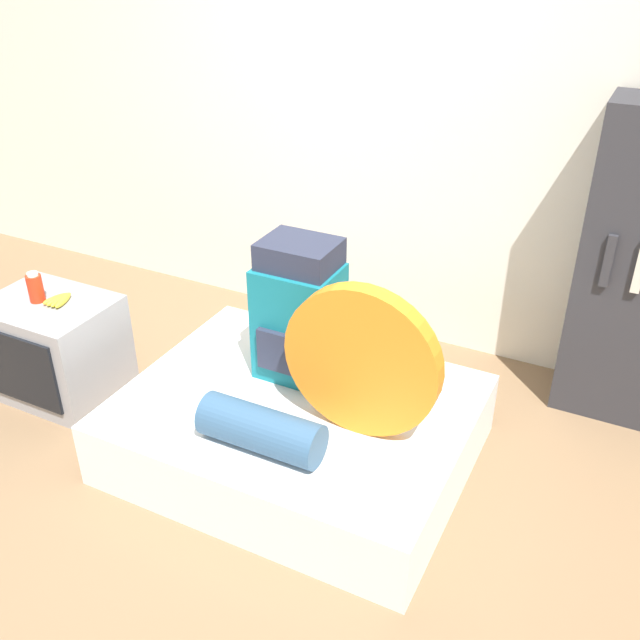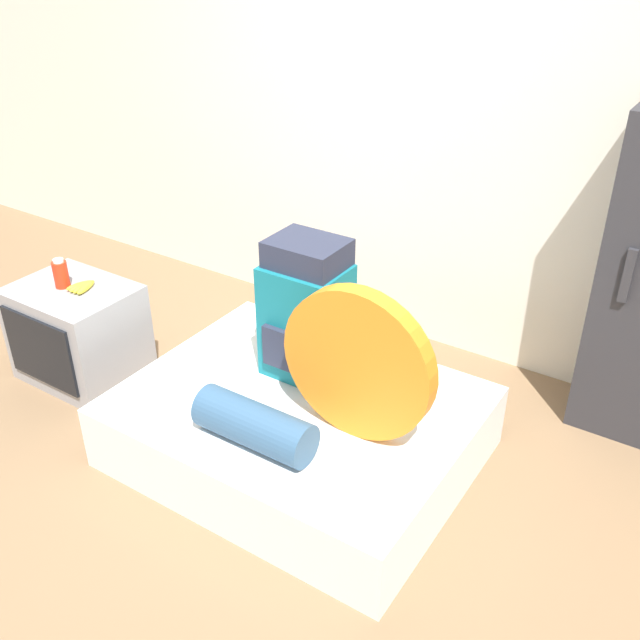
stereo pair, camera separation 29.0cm
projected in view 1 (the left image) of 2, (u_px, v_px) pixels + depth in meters
ground_plane at (213, 507)px, 3.08m from camera, size 16.00×16.00×0.00m
wall_back at (383, 113)px, 3.82m from camera, size 8.00×0.05×2.60m
bed at (297, 428)px, 3.30m from camera, size 1.54×1.22×0.32m
backpack at (299, 312)px, 3.26m from camera, size 0.36×0.32×0.67m
tent_bag at (362, 361)px, 2.89m from camera, size 0.67×0.08×0.67m
sleeping_roll at (261, 429)px, 2.89m from camera, size 0.52×0.19×0.19m
television at (55, 348)px, 3.71m from camera, size 0.63×0.50×0.53m
canister at (35, 288)px, 3.55m from camera, size 0.08×0.08×0.16m
banana_bunch at (60, 299)px, 3.57m from camera, size 0.12×0.15×0.04m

